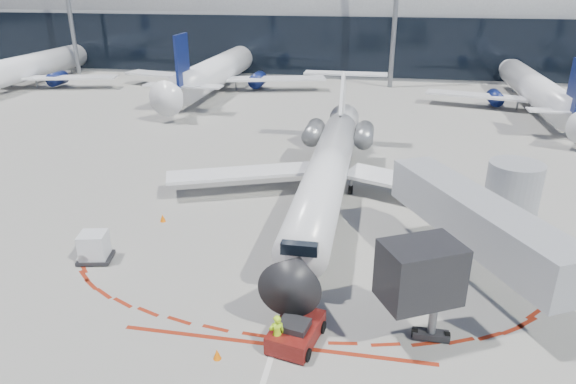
% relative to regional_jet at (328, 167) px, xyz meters
% --- Properties ---
extents(ground, '(260.00, 260.00, 0.00)m').
position_rel_regional_jet_xyz_m(ground, '(-0.52, -4.87, -2.49)').
color(ground, slate).
rests_on(ground, ground).
extents(apron_centerline, '(0.25, 40.00, 0.01)m').
position_rel_regional_jet_xyz_m(apron_centerline, '(-0.52, -2.87, -2.49)').
color(apron_centerline, silver).
rests_on(apron_centerline, ground).
extents(apron_stop_bar, '(14.00, 0.25, 0.01)m').
position_rel_regional_jet_xyz_m(apron_stop_bar, '(-0.52, -16.37, -2.49)').
color(apron_stop_bar, maroon).
rests_on(apron_stop_bar, ground).
extents(terminal_building, '(150.00, 24.15, 24.00)m').
position_rel_regional_jet_xyz_m(terminal_building, '(-0.52, 60.10, 6.03)').
color(terminal_building, gray).
rests_on(terminal_building, ground).
extents(jet_bridge, '(10.03, 15.20, 4.90)m').
position_rel_regional_jet_xyz_m(jet_bridge, '(9.27, -7.89, 0.52)').
color(jet_bridge, '#9B9DA3').
rests_on(jet_bridge, ground).
extents(regional_jet, '(24.16, 29.80, 7.46)m').
position_rel_regional_jet_xyz_m(regional_jet, '(0.00, 0.00, 0.00)').
color(regional_jet, white).
rests_on(regional_jet, ground).
extents(pushback_tug, '(2.47, 4.73, 1.20)m').
position_rel_regional_jet_xyz_m(pushback_tug, '(0.35, -15.94, -1.96)').
color(pushback_tug, '#510E0B').
rests_on(pushback_tug, ground).
extents(ramp_worker, '(0.81, 0.67, 1.88)m').
position_rel_regional_jet_xyz_m(ramp_worker, '(-0.34, -16.78, -1.55)').
color(ramp_worker, '#BDFF1A').
rests_on(ramp_worker, ground).
extents(uld_container, '(2.11, 1.90, 1.71)m').
position_rel_regional_jet_xyz_m(uld_container, '(-12.05, -11.03, -1.65)').
color(uld_container, black).
rests_on(uld_container, ground).
extents(safety_cone_left, '(0.37, 0.37, 0.52)m').
position_rel_regional_jet_xyz_m(safety_cone_left, '(-10.33, -5.57, -2.23)').
color(safety_cone_left, '#FF6C05').
rests_on(safety_cone_left, ground).
extents(safety_cone_right, '(0.35, 0.35, 0.48)m').
position_rel_regional_jet_xyz_m(safety_cone_right, '(-2.74, -17.67, -2.25)').
color(safety_cone_right, '#FF6C05').
rests_on(safety_cone_right, ground).
extents(bg_airliner_0, '(32.54, 34.45, 10.53)m').
position_rel_regional_jet_xyz_m(bg_airliner_0, '(-48.43, 34.12, 2.77)').
color(bg_airliner_0, white).
rests_on(bg_airliner_0, ground).
extents(bg_airliner_1, '(35.06, 37.12, 11.34)m').
position_rel_regional_jet_xyz_m(bg_airliner_1, '(-19.47, 37.84, 3.18)').
color(bg_airliner_1, white).
rests_on(bg_airliner_1, ground).
extents(bg_airliner_2, '(30.05, 31.82, 9.72)m').
position_rel_regional_jet_xyz_m(bg_airliner_2, '(21.70, 32.46, 2.37)').
color(bg_airliner_2, white).
rests_on(bg_airliner_2, ground).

